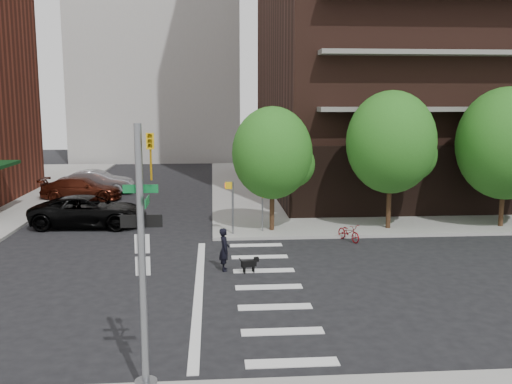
{
  "coord_description": "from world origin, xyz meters",
  "views": [
    {
      "loc": [
        1.04,
        -19.52,
        6.61
      ],
      "look_at": [
        3.0,
        6.0,
        2.5
      ],
      "focal_mm": 40.0,
      "sensor_mm": 36.0,
      "label": 1
    }
  ],
  "objects_px": {
    "parked_car_black": "(89,211)",
    "parked_car_maroon": "(81,189)",
    "traffic_signal": "(144,283)",
    "scooter": "(349,232)",
    "dog_walker": "(224,249)",
    "parked_car_silver": "(97,182)"
  },
  "relations": [
    {
      "from": "parked_car_black",
      "to": "scooter",
      "type": "distance_m",
      "value": 13.61
    },
    {
      "from": "parked_car_black",
      "to": "parked_car_silver",
      "type": "xyz_separation_m",
      "value": [
        -1.74,
        11.01,
        0.02
      ]
    },
    {
      "from": "parked_car_silver",
      "to": "traffic_signal",
      "type": "bearing_deg",
      "value": -167.92
    },
    {
      "from": "parked_car_black",
      "to": "parked_car_maroon",
      "type": "height_order",
      "value": "parked_car_black"
    },
    {
      "from": "parked_car_black",
      "to": "dog_walker",
      "type": "distance_m",
      "value": 10.93
    },
    {
      "from": "traffic_signal",
      "to": "scooter",
      "type": "xyz_separation_m",
      "value": [
        7.93,
        13.99,
        -2.28
      ]
    },
    {
      "from": "traffic_signal",
      "to": "scooter",
      "type": "bearing_deg",
      "value": 60.45
    },
    {
      "from": "parked_car_black",
      "to": "parked_car_maroon",
      "type": "xyz_separation_m",
      "value": [
        -2.26,
        8.41,
        -0.06
      ]
    },
    {
      "from": "scooter",
      "to": "parked_car_black",
      "type": "bearing_deg",
      "value": 139.03
    },
    {
      "from": "dog_walker",
      "to": "parked_car_maroon",
      "type": "bearing_deg",
      "value": 25.77
    },
    {
      "from": "dog_walker",
      "to": "scooter",
      "type": "bearing_deg",
      "value": -57.26
    },
    {
      "from": "parked_car_black",
      "to": "parked_car_maroon",
      "type": "relative_size",
      "value": 1.13
    },
    {
      "from": "parked_car_black",
      "to": "scooter",
      "type": "bearing_deg",
      "value": -103.85
    },
    {
      "from": "traffic_signal",
      "to": "parked_car_black",
      "type": "height_order",
      "value": "traffic_signal"
    },
    {
      "from": "parked_car_maroon",
      "to": "scooter",
      "type": "relative_size",
      "value": 3.3
    },
    {
      "from": "parked_car_maroon",
      "to": "scooter",
      "type": "distance_m",
      "value": 19.72
    },
    {
      "from": "parked_car_black",
      "to": "parked_car_silver",
      "type": "height_order",
      "value": "parked_car_silver"
    },
    {
      "from": "traffic_signal",
      "to": "parked_car_maroon",
      "type": "bearing_deg",
      "value": 105.37
    },
    {
      "from": "parked_car_black",
      "to": "scooter",
      "type": "height_order",
      "value": "parked_car_black"
    },
    {
      "from": "parked_car_silver",
      "to": "parked_car_black",
      "type": "bearing_deg",
      "value": -172.03
    },
    {
      "from": "traffic_signal",
      "to": "parked_car_black",
      "type": "relative_size",
      "value": 1.01
    },
    {
      "from": "parked_car_maroon",
      "to": "scooter",
      "type": "bearing_deg",
      "value": -127.02
    }
  ]
}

